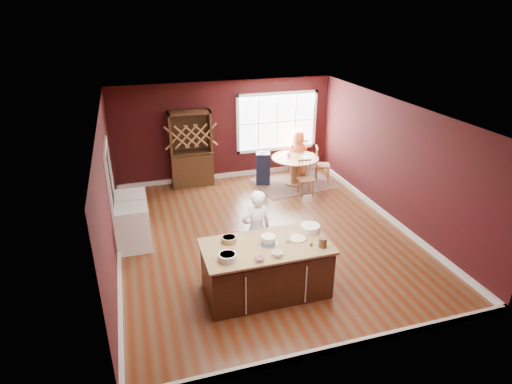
{
  "coord_description": "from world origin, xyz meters",
  "views": [
    {
      "loc": [
        -2.48,
        -7.6,
        4.58
      ],
      "look_at": [
        -0.18,
        -0.03,
        1.05
      ],
      "focal_mm": 30.0,
      "sensor_mm": 36.0,
      "label": 1
    }
  ],
  "objects_px": {
    "hutch": "(191,149)",
    "dryer": "(132,214)",
    "dining_table": "(295,165)",
    "high_chair": "(263,167)",
    "chair_east": "(323,164)",
    "washer": "(134,228)",
    "seated_woman": "(298,154)",
    "kitchen_island": "(266,270)",
    "chair_south": "(306,178)",
    "toddler": "(265,154)",
    "layer_cake": "(268,240)",
    "chair_north": "(298,155)",
    "baker": "(256,230)"
  },
  "relations": [
    {
      "from": "seated_woman",
      "to": "toddler",
      "type": "distance_m",
      "value": 1.06
    },
    {
      "from": "layer_cake",
      "to": "hutch",
      "type": "xyz_separation_m",
      "value": [
        -0.49,
        5.03,
        0.03
      ]
    },
    {
      "from": "layer_cake",
      "to": "high_chair",
      "type": "xyz_separation_m",
      "value": [
        1.37,
        4.56,
        -0.53
      ]
    },
    {
      "from": "toddler",
      "to": "washer",
      "type": "height_order",
      "value": "toddler"
    },
    {
      "from": "chair_east",
      "to": "toddler",
      "type": "relative_size",
      "value": 3.8
    },
    {
      "from": "washer",
      "to": "kitchen_island",
      "type": "bearing_deg",
      "value": -45.68
    },
    {
      "from": "seated_woman",
      "to": "dryer",
      "type": "relative_size",
      "value": 1.43
    },
    {
      "from": "dining_table",
      "to": "seated_woman",
      "type": "relative_size",
      "value": 0.96
    },
    {
      "from": "high_chair",
      "to": "chair_south",
      "type": "bearing_deg",
      "value": -35.33
    },
    {
      "from": "dining_table",
      "to": "seated_woman",
      "type": "height_order",
      "value": "seated_woman"
    },
    {
      "from": "kitchen_island",
      "to": "dryer",
      "type": "relative_size",
      "value": 2.3
    },
    {
      "from": "chair_east",
      "to": "hutch",
      "type": "bearing_deg",
      "value": 96.81
    },
    {
      "from": "layer_cake",
      "to": "dryer",
      "type": "xyz_separation_m",
      "value": [
        -2.13,
        2.73,
        -0.53
      ]
    },
    {
      "from": "high_chair",
      "to": "dining_table",
      "type": "bearing_deg",
      "value": -0.57
    },
    {
      "from": "chair_east",
      "to": "dryer",
      "type": "relative_size",
      "value": 1.07
    },
    {
      "from": "kitchen_island",
      "to": "high_chair",
      "type": "distance_m",
      "value": 4.82
    },
    {
      "from": "kitchen_island",
      "to": "dining_table",
      "type": "xyz_separation_m",
      "value": [
        2.25,
        4.35,
        0.1
      ]
    },
    {
      "from": "baker",
      "to": "toddler",
      "type": "relative_size",
      "value": 6.02
    },
    {
      "from": "chair_south",
      "to": "dining_table",
      "type": "bearing_deg",
      "value": 93.02
    },
    {
      "from": "chair_north",
      "to": "toddler",
      "type": "height_order",
      "value": "chair_north"
    },
    {
      "from": "toddler",
      "to": "dryer",
      "type": "distance_m",
      "value": 4.09
    },
    {
      "from": "high_chair",
      "to": "chair_east",
      "type": "bearing_deg",
      "value": 6.57
    },
    {
      "from": "chair_north",
      "to": "dining_table",
      "type": "bearing_deg",
      "value": 57.73
    },
    {
      "from": "chair_east",
      "to": "dryer",
      "type": "bearing_deg",
      "value": 125.7
    },
    {
      "from": "chair_south",
      "to": "hutch",
      "type": "relative_size",
      "value": 0.45
    },
    {
      "from": "dining_table",
      "to": "chair_north",
      "type": "height_order",
      "value": "chair_north"
    },
    {
      "from": "baker",
      "to": "layer_cake",
      "type": "xyz_separation_m",
      "value": [
        -0.01,
        -0.73,
        0.21
      ]
    },
    {
      "from": "kitchen_island",
      "to": "chair_south",
      "type": "height_order",
      "value": "chair_south"
    },
    {
      "from": "dining_table",
      "to": "dryer",
      "type": "bearing_deg",
      "value": -159.99
    },
    {
      "from": "washer",
      "to": "seated_woman",
      "type": "bearing_deg",
      "value": 30.69
    },
    {
      "from": "chair_north",
      "to": "hutch",
      "type": "height_order",
      "value": "hutch"
    },
    {
      "from": "kitchen_island",
      "to": "chair_east",
      "type": "height_order",
      "value": "chair_east"
    },
    {
      "from": "kitchen_island",
      "to": "washer",
      "type": "bearing_deg",
      "value": 134.32
    },
    {
      "from": "kitchen_island",
      "to": "dining_table",
      "type": "distance_m",
      "value": 4.9
    },
    {
      "from": "toddler",
      "to": "chair_south",
      "type": "bearing_deg",
      "value": -56.81
    },
    {
      "from": "hutch",
      "to": "dryer",
      "type": "xyz_separation_m",
      "value": [
        -1.65,
        -2.3,
        -0.55
      ]
    },
    {
      "from": "kitchen_island",
      "to": "chair_north",
      "type": "xyz_separation_m",
      "value": [
        2.67,
        5.14,
        0.07
      ]
    },
    {
      "from": "kitchen_island",
      "to": "chair_south",
      "type": "distance_m",
      "value": 4.21
    },
    {
      "from": "chair_south",
      "to": "high_chair",
      "type": "height_order",
      "value": "same"
    },
    {
      "from": "chair_north",
      "to": "high_chair",
      "type": "relative_size",
      "value": 1.11
    },
    {
      "from": "chair_south",
      "to": "dryer",
      "type": "distance_m",
      "value": 4.4
    },
    {
      "from": "dining_table",
      "to": "dryer",
      "type": "height_order",
      "value": "dryer"
    },
    {
      "from": "chair_east",
      "to": "toddler",
      "type": "bearing_deg",
      "value": 95.25
    },
    {
      "from": "dining_table",
      "to": "hutch",
      "type": "height_order",
      "value": "hutch"
    },
    {
      "from": "chair_east",
      "to": "dining_table",
      "type": "bearing_deg",
      "value": 106.9
    },
    {
      "from": "chair_east",
      "to": "high_chair",
      "type": "xyz_separation_m",
      "value": [
        -1.64,
        0.28,
        -0.03
      ]
    },
    {
      "from": "kitchen_island",
      "to": "chair_east",
      "type": "bearing_deg",
      "value": 54.72
    },
    {
      "from": "chair_east",
      "to": "hutch",
      "type": "relative_size",
      "value": 0.49
    },
    {
      "from": "washer",
      "to": "layer_cake",
      "type": "bearing_deg",
      "value": -44.4
    },
    {
      "from": "chair_east",
      "to": "high_chair",
      "type": "bearing_deg",
      "value": 99.23
    }
  ]
}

